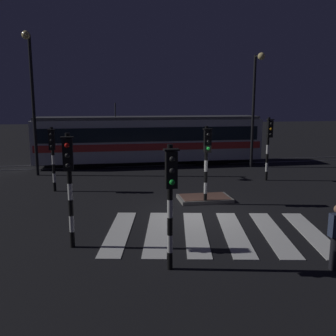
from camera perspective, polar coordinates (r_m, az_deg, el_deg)
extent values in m
plane|color=black|center=(14.43, 4.62, -6.96)|extent=(120.00, 120.00, 0.00)
cube|color=#59595E|center=(24.74, -1.73, 0.36)|extent=(80.00, 0.12, 0.03)
cube|color=#59595E|center=(26.14, -2.19, 0.89)|extent=(80.00, 0.12, 0.03)
cube|color=silver|center=(12.50, -7.53, -9.73)|extent=(1.50, 4.30, 0.02)
cube|color=silver|center=(12.38, -1.66, -9.84)|extent=(1.50, 4.30, 0.02)
cube|color=silver|center=(12.39, 4.26, -9.85)|extent=(1.50, 4.30, 0.02)
cube|color=silver|center=(12.53, 10.12, -9.75)|extent=(1.50, 4.30, 0.02)
cube|color=silver|center=(12.79, 15.78, -9.57)|extent=(1.50, 4.30, 0.02)
cube|color=silver|center=(13.17, 21.17, -9.31)|extent=(1.50, 4.30, 0.02)
cube|color=slate|center=(16.27, 5.62, -4.70)|extent=(2.23, 1.41, 0.16)
cube|color=brown|center=(16.24, 5.63, -4.39)|extent=(2.01, 1.26, 0.02)
cylinder|color=black|center=(11.49, -14.48, -10.57)|extent=(0.14, 0.14, 0.48)
cylinder|color=white|center=(11.33, -14.59, -8.29)|extent=(0.14, 0.14, 0.48)
cylinder|color=black|center=(11.18, -14.70, -5.94)|extent=(0.14, 0.14, 0.48)
cylinder|color=white|center=(11.06, -14.81, -3.53)|extent=(0.14, 0.14, 0.48)
cylinder|color=black|center=(10.96, -14.92, -1.07)|extent=(0.14, 0.14, 0.48)
cylinder|color=white|center=(10.88, -15.04, 1.42)|extent=(0.14, 0.14, 0.48)
cylinder|color=black|center=(10.82, -15.16, 3.95)|extent=(0.14, 0.14, 0.48)
cube|color=black|center=(10.69, -15.15, 1.95)|extent=(0.28, 0.20, 0.90)
sphere|color=red|center=(10.55, -15.27, 3.37)|extent=(0.14, 0.14, 0.14)
sphere|color=black|center=(10.58, -15.20, 1.86)|extent=(0.14, 0.14, 0.14)
sphere|color=black|center=(10.63, -15.13, 0.37)|extent=(0.14, 0.14, 0.14)
cube|color=black|center=(10.64, -15.27, 4.56)|extent=(0.36, 0.24, 0.04)
cylinder|color=black|center=(15.65, 5.76, -4.72)|extent=(0.14, 0.14, 0.47)
cylinder|color=white|center=(15.53, 5.79, -3.06)|extent=(0.14, 0.14, 0.47)
cylinder|color=black|center=(15.43, 5.82, -1.37)|extent=(0.14, 0.14, 0.47)
cylinder|color=white|center=(15.35, 5.85, 0.33)|extent=(0.14, 0.14, 0.47)
cylinder|color=black|center=(15.27, 5.88, 2.06)|extent=(0.14, 0.14, 0.47)
cylinder|color=white|center=(15.21, 5.91, 3.80)|extent=(0.14, 0.14, 0.47)
cylinder|color=black|center=(15.17, 5.95, 5.55)|extent=(0.14, 0.14, 0.47)
cube|color=black|center=(15.04, 6.10, 4.10)|extent=(0.28, 0.20, 0.90)
sphere|color=black|center=(14.91, 6.24, 5.13)|extent=(0.14, 0.14, 0.14)
sphere|color=black|center=(14.94, 6.22, 4.06)|extent=(0.14, 0.14, 0.14)
sphere|color=green|center=(14.97, 6.20, 2.99)|extent=(0.14, 0.14, 0.14)
cube|color=black|center=(15.00, 6.13, 5.96)|extent=(0.36, 0.24, 0.04)
cylinder|color=black|center=(20.89, 14.87, -1.19)|extent=(0.14, 0.14, 0.49)
cylinder|color=white|center=(20.80, 14.93, 0.13)|extent=(0.14, 0.14, 0.49)
cylinder|color=black|center=(20.73, 14.99, 1.46)|extent=(0.14, 0.14, 0.49)
cylinder|color=white|center=(20.66, 15.05, 2.79)|extent=(0.14, 0.14, 0.49)
cylinder|color=black|center=(20.61, 15.11, 4.14)|extent=(0.14, 0.14, 0.49)
cylinder|color=white|center=(20.56, 15.18, 5.49)|extent=(0.14, 0.14, 0.49)
cylinder|color=black|center=(20.53, 15.24, 6.85)|extent=(0.14, 0.14, 0.49)
cube|color=black|center=(20.40, 15.40, 5.82)|extent=(0.28, 0.20, 0.90)
sphere|color=black|center=(20.28, 15.57, 6.58)|extent=(0.14, 0.14, 0.14)
sphere|color=orange|center=(20.30, 15.53, 5.79)|extent=(0.14, 0.14, 0.14)
sphere|color=black|center=(20.32, 15.49, 5.00)|extent=(0.14, 0.14, 0.14)
cube|color=black|center=(20.37, 15.46, 7.19)|extent=(0.36, 0.24, 0.04)
cylinder|color=black|center=(9.79, 0.30, -14.05)|extent=(0.14, 0.14, 0.46)
cylinder|color=white|center=(9.61, 0.30, -11.54)|extent=(0.14, 0.14, 0.46)
cylinder|color=black|center=(9.45, 0.30, -8.94)|extent=(0.14, 0.14, 0.46)
cylinder|color=white|center=(9.31, 0.31, -6.26)|extent=(0.14, 0.14, 0.46)
cylinder|color=black|center=(9.19, 0.31, -3.50)|extent=(0.14, 0.14, 0.46)
cylinder|color=white|center=(9.09, 0.31, -0.67)|extent=(0.14, 0.14, 0.46)
cylinder|color=black|center=(9.01, 0.31, 2.21)|extent=(0.14, 0.14, 0.46)
cube|color=black|center=(8.91, 0.51, -0.29)|extent=(0.28, 0.20, 0.90)
sphere|color=black|center=(8.76, 0.65, 1.38)|extent=(0.14, 0.14, 0.14)
sphere|color=black|center=(8.80, 0.64, -0.42)|extent=(0.14, 0.14, 0.14)
sphere|color=green|center=(8.86, 0.64, -2.20)|extent=(0.14, 0.14, 0.14)
cube|color=black|center=(8.83, 0.52, 2.84)|extent=(0.36, 0.24, 0.04)
cylinder|color=black|center=(18.59, -17.01, -2.77)|extent=(0.14, 0.14, 0.44)
cylinder|color=white|center=(18.50, -17.08, -1.45)|extent=(0.14, 0.14, 0.44)
cylinder|color=black|center=(18.42, -17.15, -0.11)|extent=(0.14, 0.14, 0.44)
cylinder|color=white|center=(18.35, -17.23, 1.24)|extent=(0.14, 0.14, 0.44)
cylinder|color=black|center=(18.29, -17.30, 2.59)|extent=(0.14, 0.14, 0.44)
cylinder|color=white|center=(18.24, -17.37, 3.96)|extent=(0.14, 0.14, 0.44)
cylinder|color=black|center=(18.20, -17.44, 5.33)|extent=(0.14, 0.14, 0.44)
cube|color=black|center=(18.06, -17.45, 4.08)|extent=(0.28, 0.20, 0.90)
sphere|color=black|center=(17.93, -17.54, 4.93)|extent=(0.14, 0.14, 0.14)
sphere|color=black|center=(17.95, -17.49, 4.04)|extent=(0.14, 0.14, 0.14)
sphere|color=black|center=(17.98, -17.44, 3.16)|extent=(0.14, 0.14, 0.14)
cube|color=black|center=(18.02, -17.53, 5.63)|extent=(0.36, 0.24, 0.04)
cylinder|color=black|center=(24.60, 12.96, 8.33)|extent=(0.18, 0.18, 7.10)
cylinder|color=black|center=(24.33, 13.72, 16.42)|extent=(0.10, 0.90, 0.10)
sphere|color=#F9E08C|center=(23.91, 14.16, 16.32)|extent=(0.44, 0.44, 0.44)
cylinder|color=black|center=(22.53, -19.97, 8.79)|extent=(0.18, 0.18, 7.85)
cylinder|color=black|center=(22.36, -20.80, 18.59)|extent=(0.10, 0.90, 0.10)
sphere|color=#F9E08C|center=(21.91, -21.01, 18.55)|extent=(0.44, 0.44, 0.44)
cube|color=silver|center=(25.16, -2.84, 4.39)|extent=(15.05, 2.50, 2.70)
cube|color=red|center=(23.95, -2.44, 3.25)|extent=(14.75, 0.04, 0.44)
cube|color=red|center=(26.45, -3.19, 3.91)|extent=(14.75, 0.04, 0.44)
cube|color=black|center=(23.87, -2.46, 5.16)|extent=(14.30, 0.03, 0.90)
cube|color=#4C4C51|center=(25.06, -2.87, 7.69)|extent=(14.75, 2.30, 0.20)
cylinder|color=#262628|center=(24.85, -8.11, 8.74)|extent=(0.08, 0.08, 1.00)
cube|color=black|center=(26.20, 6.20, 1.21)|extent=(2.20, 2.00, 0.35)
cube|color=black|center=(25.18, -12.19, 0.67)|extent=(2.20, 2.00, 0.35)
sphere|color=#F9F2CC|center=(27.22, 13.22, 3.73)|extent=(0.24, 0.24, 0.24)
cylinder|color=black|center=(10.61, 24.24, -11.81)|extent=(0.24, 0.24, 0.88)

